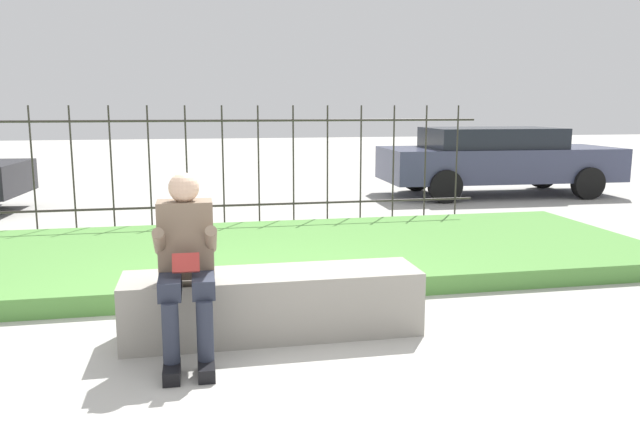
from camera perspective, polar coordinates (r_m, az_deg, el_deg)
ground_plane at (r=4.92m, az=-6.25°, el=-11.03°), size 60.00×60.00×0.00m
stone_bench at (r=4.86m, az=-4.28°, el=-8.49°), size 2.26×0.55×0.49m
person_seated_reader at (r=4.40m, az=-12.14°, el=-3.97°), size 0.42×0.73×1.29m
grass_berm at (r=7.06m, az=-7.94°, el=-3.85°), size 9.50×3.13×0.18m
iron_fence at (r=8.88m, az=-8.85°, el=4.31°), size 7.50×0.03×1.76m
car_parked_right at (r=12.84m, az=15.88°, el=4.85°), size 4.63×1.99×1.33m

